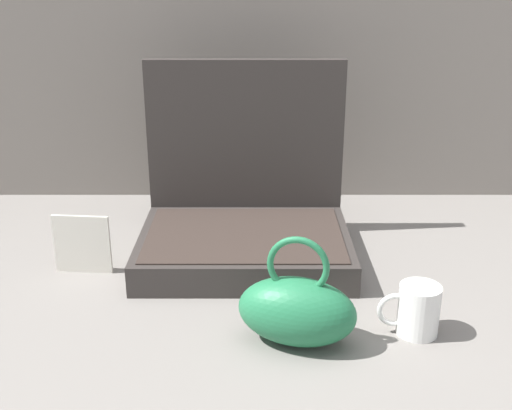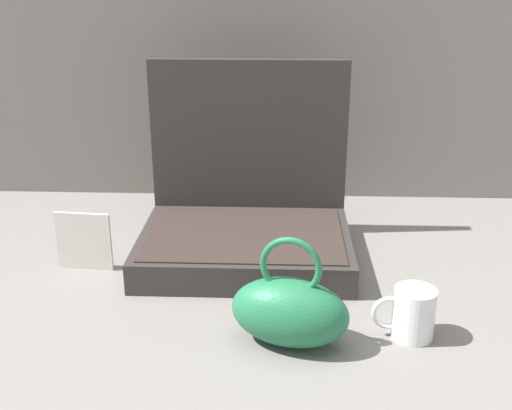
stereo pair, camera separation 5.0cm
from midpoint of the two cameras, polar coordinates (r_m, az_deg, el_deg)
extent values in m
plane|color=slate|center=(1.26, 0.20, -7.65)|extent=(6.00, 6.00, 0.00)
cube|color=#332D2B|center=(1.36, -2.35, -3.94)|extent=(0.45, 0.32, 0.06)
cube|color=#332823|center=(1.34, -2.37, -2.65)|extent=(0.41, 0.29, 0.00)
cube|color=#332D2B|center=(1.46, -2.22, 5.09)|extent=(0.45, 0.02, 0.41)
ellipsoid|color=#237247|center=(1.07, 2.11, -9.60)|extent=(0.22, 0.16, 0.12)
torus|color=#237247|center=(1.03, 2.17, -5.54)|extent=(0.10, 0.04, 0.10)
cylinder|color=white|center=(1.13, 13.01, -9.20)|extent=(0.07, 0.07, 0.09)
torus|color=white|center=(1.12, 10.97, -9.27)|extent=(0.06, 0.01, 0.06)
cube|color=silver|center=(1.36, -16.72, -3.46)|extent=(0.12, 0.02, 0.13)
camera|label=1|loc=(0.03, -91.24, -0.47)|focal=44.24mm
camera|label=2|loc=(0.03, 88.76, 0.47)|focal=44.24mm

